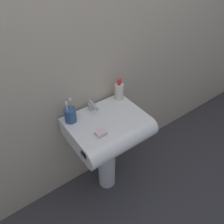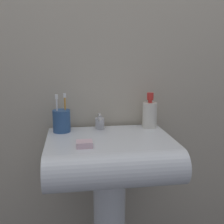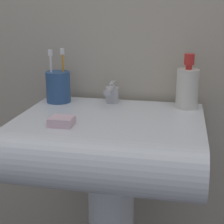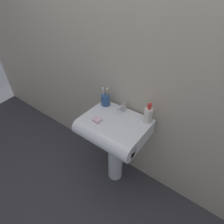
{
  "view_description": "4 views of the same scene",
  "coord_description": "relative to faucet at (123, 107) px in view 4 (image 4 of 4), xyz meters",
  "views": [
    {
      "loc": [
        -0.64,
        -0.96,
        1.81
      ],
      "look_at": [
        0.04,
        -0.03,
        0.85
      ],
      "focal_mm": 35.0,
      "sensor_mm": 36.0,
      "label": 1
    },
    {
      "loc": [
        -0.16,
        -1.18,
        1.16
      ],
      "look_at": [
        0.02,
        0.03,
        0.9
      ],
      "focal_mm": 45.0,
      "sensor_mm": 36.0,
      "label": 2
    },
    {
      "loc": [
        0.2,
        -0.96,
        1.11
      ],
      "look_at": [
        0.01,
        -0.01,
        0.81
      ],
      "focal_mm": 55.0,
      "sensor_mm": 36.0,
      "label": 3
    },
    {
      "loc": [
        0.65,
        -0.93,
        1.72
      ],
      "look_at": [
        -0.03,
        -0.02,
        0.87
      ],
      "focal_mm": 28.0,
      "sensor_mm": 36.0,
      "label": 4
    }
  ],
  "objects": [
    {
      "name": "sink_pedestal",
      "position": [
        0.03,
        -0.13,
        -0.5
      ],
      "size": [
        0.15,
        0.15,
        0.65
      ],
      "primitive_type": "cylinder",
      "color": "white",
      "rests_on": "ground"
    },
    {
      "name": "soap_bottle",
      "position": [
        0.25,
        0.0,
        0.03
      ],
      "size": [
        0.07,
        0.07,
        0.17
      ],
      "color": "silver",
      "rests_on": "sink_basin"
    },
    {
      "name": "bar_soap",
      "position": [
        -0.09,
        -0.25,
        -0.02
      ],
      "size": [
        0.06,
        0.06,
        0.02
      ],
      "primitive_type": "cube",
      "color": "silver",
      "rests_on": "sink_basin"
    },
    {
      "name": "faucet",
      "position": [
        0.0,
        0.0,
        0.0
      ],
      "size": [
        0.04,
        0.11,
        0.07
      ],
      "color": "#B7B7BC",
      "rests_on": "sink_basin"
    },
    {
      "name": "toothbrush_cup",
      "position": [
        -0.18,
        -0.01,
        0.02
      ],
      "size": [
        0.08,
        0.08,
        0.18
      ],
      "color": "#2D5184",
      "rests_on": "sink_basin"
    },
    {
      "name": "wall_back",
      "position": [
        0.03,
        0.1,
        0.37
      ],
      "size": [
        5.0,
        0.05,
        2.4
      ],
      "primitive_type": "cube",
      "color": "#B7AD99",
      "rests_on": "ground"
    },
    {
      "name": "ground_plane",
      "position": [
        0.03,
        -0.13,
        -0.83
      ],
      "size": [
        6.0,
        6.0,
        0.0
      ],
      "primitive_type": "plane",
      "color": "#38383D",
      "rests_on": "ground"
    },
    {
      "name": "sink_basin",
      "position": [
        0.03,
        -0.18,
        -0.11
      ],
      "size": [
        0.55,
        0.45,
        0.14
      ],
      "color": "white",
      "rests_on": "sink_pedestal"
    }
  ]
}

